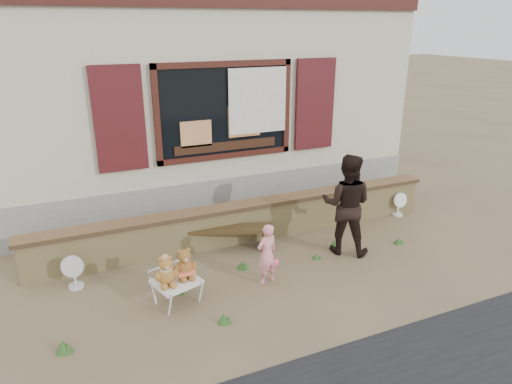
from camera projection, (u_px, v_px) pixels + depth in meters
name	position (u px, v px, depth m)	size (l,w,h in m)	color
ground	(272.00, 265.00, 7.00)	(80.00, 80.00, 0.00)	brown
shopfront	(186.00, 95.00, 10.16)	(8.04, 5.13, 4.00)	#B7AF94
brick_wall	(247.00, 221.00, 7.74)	(7.10, 0.36, 0.67)	tan
bench	(224.00, 233.00, 7.40)	(1.56, 0.86, 0.40)	#352612
folding_chair	(177.00, 282.00, 5.96)	(0.67, 0.63, 0.34)	silver
teddy_bear_left	(166.00, 270.00, 5.79)	(0.30, 0.26, 0.41)	brown
teddy_bear_right	(185.00, 263.00, 5.96)	(0.31, 0.27, 0.42)	brown
child	(267.00, 254.00, 6.39)	(0.33, 0.22, 0.90)	pink
adult	(346.00, 205.00, 7.16)	(0.79, 0.62, 1.63)	black
fan_left	(74.00, 271.00, 6.33)	(0.32, 0.21, 0.50)	silver
fan_right	(399.00, 204.00, 8.76)	(0.29, 0.20, 0.47)	white
grass_tufts	(219.00, 285.00, 6.34)	(5.43, 1.43, 0.16)	#2D5221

